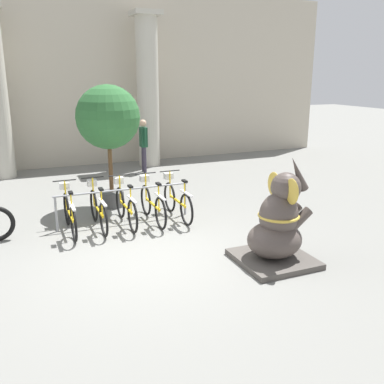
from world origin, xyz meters
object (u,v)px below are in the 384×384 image
at_px(bicycle_2, 126,206).
at_px(elephant_statue, 278,227).
at_px(bicycle_0, 69,213).
at_px(person_pedestrian, 143,141).
at_px(bicycle_4, 177,200).
at_px(bicycle_3, 152,203).
at_px(potted_tree, 108,120).
at_px(bicycle_1, 98,209).

relative_size(bicycle_2, elephant_statue, 0.94).
relative_size(bicycle_0, elephant_statue, 0.94).
bearing_deg(bicycle_0, person_pedestrian, 57.58).
relative_size(bicycle_4, elephant_statue, 0.94).
bearing_deg(bicycle_0, bicycle_2, 0.75).
distance_m(bicycle_2, bicycle_3, 0.59).
relative_size(bicycle_2, potted_tree, 0.60).
relative_size(bicycle_0, bicycle_4, 1.00).
bearing_deg(bicycle_1, bicycle_3, -2.65).
bearing_deg(potted_tree, bicycle_2, -90.64).
height_order(bicycle_4, person_pedestrian, person_pedestrian).
xyz_separation_m(bicycle_0, potted_tree, (1.20, 1.42, 1.70)).
bearing_deg(elephant_statue, potted_tree, 113.94).
relative_size(bicycle_1, bicycle_2, 1.00).
bearing_deg(bicycle_1, bicycle_0, -176.72).
bearing_deg(bicycle_2, bicycle_4, -1.07).
height_order(bicycle_0, bicycle_3, same).
relative_size(bicycle_3, potted_tree, 0.60).
xyz_separation_m(bicycle_0, elephant_statue, (3.11, -2.88, 0.22)).
relative_size(bicycle_2, bicycle_3, 1.00).
height_order(bicycle_1, potted_tree, potted_tree).
distance_m(bicycle_0, potted_tree, 2.52).
height_order(bicycle_3, elephant_statue, elephant_statue).
relative_size(elephant_statue, potted_tree, 0.64).
height_order(bicycle_2, bicycle_4, same).
height_order(bicycle_1, bicycle_2, same).
bearing_deg(elephant_statue, person_pedestrian, 90.53).
distance_m(bicycle_1, bicycle_2, 0.59).
height_order(bicycle_3, person_pedestrian, person_pedestrian).
bearing_deg(bicycle_3, potted_tree, 111.72).
bearing_deg(bicycle_3, bicycle_4, 1.39).
bearing_deg(person_pedestrian, bicycle_0, -122.42).
xyz_separation_m(bicycle_0, bicycle_2, (1.18, 0.02, 0.00)).
xyz_separation_m(bicycle_2, elephant_statue, (1.93, -2.90, 0.22)).
distance_m(bicycle_3, person_pedestrian, 5.01).
distance_m(bicycle_2, potted_tree, 2.21).
xyz_separation_m(bicycle_1, bicycle_2, (0.59, -0.02, 0.00)).
bearing_deg(bicycle_1, bicycle_4, -1.31).
bearing_deg(potted_tree, bicycle_1, -113.59).
distance_m(bicycle_0, bicycle_3, 1.77).
height_order(bicycle_0, person_pedestrian, person_pedestrian).
relative_size(bicycle_3, person_pedestrian, 1.01).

